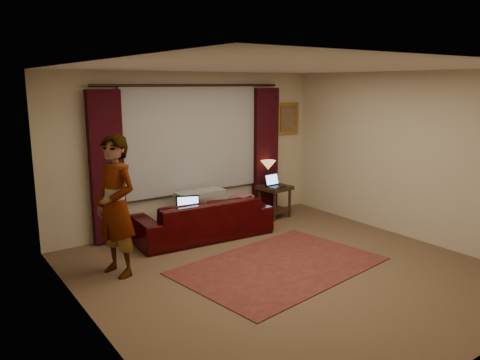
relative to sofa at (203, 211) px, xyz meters
name	(u,v)px	position (x,y,z in m)	size (l,w,h in m)	color
floor	(286,271)	(0.20, -1.80, -0.44)	(5.00, 5.00, 0.01)	brown
ceiling	(290,67)	(0.20, -1.80, 2.16)	(5.00, 5.00, 0.02)	silver
wall_back	(191,150)	(0.20, 0.70, 0.86)	(5.00, 0.02, 2.60)	beige
wall_left	(89,202)	(-2.30, -1.80, 0.86)	(0.02, 5.00, 2.60)	beige
wall_right	(410,156)	(2.70, -1.80, 0.86)	(0.02, 5.00, 2.60)	beige
sheer_curtain	(193,139)	(0.20, 0.64, 1.06)	(2.50, 0.05, 1.80)	#A6A6AE
drape_left	(107,167)	(-1.30, 0.59, 0.74)	(0.50, 0.14, 2.30)	black
drape_right	(265,151)	(1.70, 0.59, 0.74)	(0.50, 0.14, 2.30)	black
curtain_rod	(193,85)	(0.20, 0.59, 1.94)	(0.04, 0.04, 3.40)	black
picture_frame	(288,119)	(2.30, 0.67, 1.31)	(0.50, 0.04, 0.60)	#BD8E33
sofa	(203,211)	(0.00, 0.00, 0.00)	(2.17, 0.94, 0.88)	black
throw_blanket	(200,179)	(0.12, 0.27, 0.44)	(0.82, 0.33, 0.10)	gray
clothing_pile	(242,200)	(0.67, -0.12, 0.10)	(0.49, 0.38, 0.21)	brown
laptop_sofa	(189,207)	(-0.30, -0.10, 0.13)	(0.37, 0.40, 0.27)	black
area_rug	(280,266)	(0.23, -1.64, -0.43)	(2.65, 1.77, 0.01)	maroon
end_table	(274,201)	(1.67, 0.26, -0.15)	(0.51, 0.51, 0.58)	black
tiffany_lamp	(268,173)	(1.63, 0.41, 0.37)	(0.28, 0.28, 0.45)	olive
laptop_table	(276,181)	(1.62, 0.16, 0.26)	(0.32, 0.35, 0.23)	black
person	(116,206)	(-1.63, -0.65, 0.46)	(0.53, 0.53, 1.80)	gray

